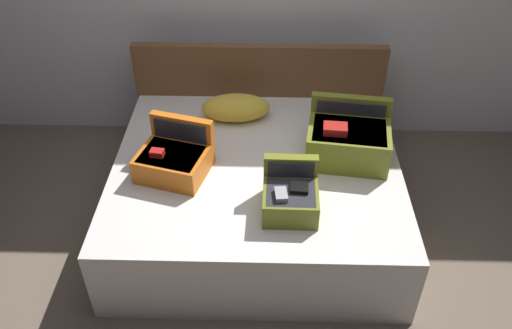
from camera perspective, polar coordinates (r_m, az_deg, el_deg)
The scene contains 7 objects.
ground_plane at distance 3.65m, azimuth -0.11°, elevation -10.50°, with size 12.00×12.00×0.00m, color #6B5B4C.
bed at distance 3.74m, azimuth 0.05°, elevation -3.17°, with size 1.93×1.73×0.53m, color silver.
headboard at distance 4.34m, azimuth 0.36°, elevation 6.95°, with size 1.97×0.08×0.96m, color brown.
hard_case_large at distance 3.60m, azimuth 9.87°, elevation 2.67°, with size 0.59×0.49×0.37m.
hard_case_medium at distance 3.48m, azimuth -8.79°, elevation 0.67°, with size 0.52×0.49×0.33m.
hard_case_small at distance 3.17m, azimuth 3.72°, elevation -3.41°, with size 0.33×0.36×0.29m.
pillow_near_headboard at distance 3.96m, azimuth -2.20°, elevation 6.12°, with size 0.51×0.26×0.19m, color gold.
Camera 1 is at (0.07, -2.39, 2.76)m, focal length 37.19 mm.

